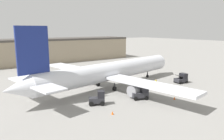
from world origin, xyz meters
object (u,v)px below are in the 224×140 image
at_px(airplane, 108,72).
at_px(baggage_tug, 141,93).
at_px(safety_cone_far, 174,98).
at_px(safety_cone_near, 112,113).
at_px(belt_loader_truck, 182,78).
at_px(ground_crew_worker, 156,83).
at_px(pushback_tug, 98,98).

bearing_deg(airplane, baggage_tug, -97.08).
bearing_deg(safety_cone_far, safety_cone_near, 176.68).
distance_m(baggage_tug, belt_loader_truck, 16.19).
xyz_separation_m(belt_loader_truck, safety_cone_far, (-11.18, -7.07, -0.76)).
relative_size(ground_crew_worker, pushback_tug, 0.55).
xyz_separation_m(airplane, belt_loader_truck, (16.33, -6.26, -2.43)).
bearing_deg(baggage_tug, safety_cone_near, -136.99).
distance_m(ground_crew_worker, safety_cone_far, 8.68).
height_order(pushback_tug, safety_cone_near, pushback_tug).
distance_m(airplane, baggage_tug, 10.02).
distance_m(ground_crew_worker, pushback_tug, 16.20).
height_order(airplane, belt_loader_truck, airplane).
relative_size(pushback_tug, safety_cone_near, 5.62).
relative_size(ground_crew_worker, safety_cone_near, 3.10).
bearing_deg(pushback_tug, safety_cone_far, 4.53).
relative_size(pushback_tug, safety_cone_far, 5.62).
relative_size(belt_loader_truck, safety_cone_far, 5.38).
distance_m(ground_crew_worker, baggage_tug, 9.25).
bearing_deg(baggage_tug, pushback_tug, -170.27).
distance_m(pushback_tug, safety_cone_near, 4.96).
relative_size(belt_loader_truck, pushback_tug, 0.96).
height_order(ground_crew_worker, safety_cone_near, ground_crew_worker).
distance_m(airplane, ground_crew_worker, 10.58).
xyz_separation_m(baggage_tug, safety_cone_far, (4.63, -3.62, -0.84)).
relative_size(airplane, pushback_tug, 14.08).
relative_size(safety_cone_near, safety_cone_far, 1.00).
bearing_deg(baggage_tug, ground_crew_worker, 51.68).
bearing_deg(safety_cone_near, baggage_tug, 18.90).
height_order(airplane, safety_cone_near, airplane).
xyz_separation_m(ground_crew_worker, pushback_tug, (-16.04, -2.26, 0.14)).
xyz_separation_m(airplane, pushback_tug, (-7.34, -7.71, -2.42)).
bearing_deg(baggage_tug, safety_cone_far, -13.84).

